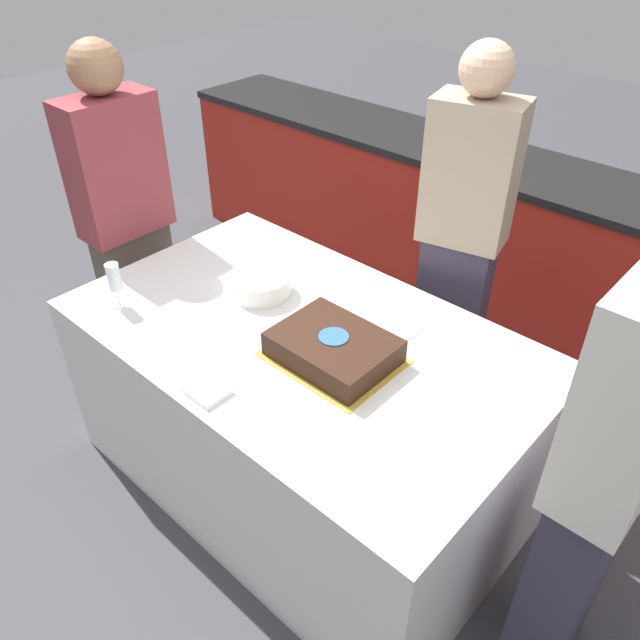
{
  "coord_description": "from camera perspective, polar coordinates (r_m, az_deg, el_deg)",
  "views": [
    {
      "loc": [
        1.24,
        -1.26,
        2.12
      ],
      "look_at": [
        0.09,
        0.0,
        0.88
      ],
      "focal_mm": 35.0,
      "sensor_mm": 36.0,
      "label": 1
    }
  ],
  "objects": [
    {
      "name": "back_counter",
      "position": [
        3.52,
        16.72,
        6.39
      ],
      "size": [
        4.4,
        0.58,
        0.92
      ],
      "color": "#A82319",
      "rests_on": "ground_plane"
    },
    {
      "name": "person_seated_left",
      "position": [
        2.93,
        -17.24,
        8.46
      ],
      "size": [
        0.21,
        0.39,
        1.61
      ],
      "rotation": [
        0.0,
        0.0,
        1.57
      ],
      "color": "#4C4238",
      "rests_on": "ground_plane"
    },
    {
      "name": "wine_glass",
      "position": [
        2.42,
        -18.31,
        3.63
      ],
      "size": [
        0.06,
        0.06,
        0.18
      ],
      "color": "white",
      "rests_on": "dining_table"
    },
    {
      "name": "ground_plane",
      "position": [
        2.76,
        -1.4,
        -14.1
      ],
      "size": [
        14.0,
        14.0,
        0.0
      ],
      "primitive_type": "plane",
      "color": "#424247"
    },
    {
      "name": "utensil_pile",
      "position": [
        2.0,
        -10.16,
        -6.41
      ],
      "size": [
        0.12,
        0.11,
        0.02
      ],
      "color": "white",
      "rests_on": "dining_table"
    },
    {
      "name": "plate_stack",
      "position": [
        2.42,
        -5.45,
        3.31
      ],
      "size": [
        0.24,
        0.24,
        0.08
      ],
      "color": "white",
      "rests_on": "dining_table"
    },
    {
      "name": "side_plate_near_cake",
      "position": [
        2.27,
        6.81,
        -0.36
      ],
      "size": [
        0.2,
        0.2,
        0.0
      ],
      "color": "white",
      "rests_on": "dining_table"
    },
    {
      "name": "cake",
      "position": [
        2.08,
        1.24,
        -2.56
      ],
      "size": [
        0.43,
        0.34,
        0.09
      ],
      "color": "gold",
      "rests_on": "dining_table"
    },
    {
      "name": "person_seated_right",
      "position": [
        1.78,
        24.78,
        -12.87
      ],
      "size": [
        0.22,
        0.41,
        1.67
      ],
      "rotation": [
        0.0,
        0.0,
        -1.57
      ],
      "color": "#383347",
      "rests_on": "ground_plane"
    },
    {
      "name": "dining_table",
      "position": [
        2.47,
        -1.53,
        -8.34
      ],
      "size": [
        1.71,
        1.03,
        0.78
      ],
      "color": "silver",
      "rests_on": "ground_plane"
    },
    {
      "name": "person_cutting_cake",
      "position": [
        2.58,
        12.63,
        6.21
      ],
      "size": [
        0.36,
        0.27,
        1.67
      ],
      "rotation": [
        0.0,
        0.0,
        -2.9
      ],
      "color": "#383347",
      "rests_on": "ground_plane"
    }
  ]
}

